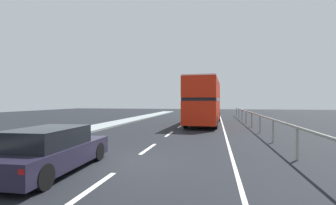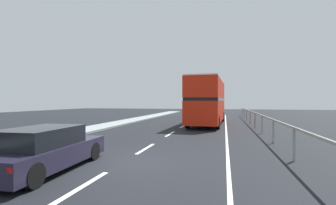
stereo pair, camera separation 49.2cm
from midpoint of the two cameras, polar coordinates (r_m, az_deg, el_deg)
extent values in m
cube|color=black|center=(9.08, -8.46, -13.60)|extent=(75.97, 120.00, 0.10)
cube|color=silver|center=(6.77, -17.02, -18.00)|extent=(0.16, 2.47, 0.01)
cube|color=silver|center=(11.31, -3.89, -10.54)|extent=(0.16, 2.47, 0.01)
cube|color=silver|center=(16.17, 1.35, -7.26)|extent=(0.16, 2.47, 0.01)
cube|color=silver|center=(21.12, 4.11, -5.49)|extent=(0.16, 2.47, 0.01)
cube|color=silver|center=(26.12, 5.82, -4.38)|extent=(0.16, 2.47, 0.01)
cube|color=silver|center=(31.14, 6.97, -3.63)|extent=(0.16, 2.47, 0.01)
cube|color=silver|center=(36.17, 7.80, -3.08)|extent=(0.16, 2.47, 0.01)
cube|color=silver|center=(17.34, 14.10, -6.76)|extent=(0.12, 46.00, 0.01)
cube|color=gray|center=(17.43, 21.64, -2.84)|extent=(0.08, 42.00, 0.08)
cylinder|color=gray|center=(10.04, 28.33, -8.54)|extent=(0.10, 0.10, 1.18)
cylinder|color=gray|center=(13.73, 24.06, -6.16)|extent=(0.10, 0.10, 1.18)
cylinder|color=gray|center=(17.47, 21.63, -4.78)|extent=(0.10, 0.10, 1.18)
cylinder|color=gray|center=(21.24, 20.06, -3.88)|extent=(0.10, 0.10, 1.18)
cylinder|color=gray|center=(25.03, 18.97, -3.25)|extent=(0.10, 0.10, 1.18)
cylinder|color=gray|center=(28.82, 18.17, -2.78)|extent=(0.10, 0.10, 1.18)
cylinder|color=gray|center=(32.62, 17.55, -2.43)|extent=(0.10, 0.10, 1.18)
cylinder|color=gray|center=(36.42, 17.07, -2.14)|extent=(0.10, 0.10, 1.18)
cube|color=red|center=(23.01, 9.74, -1.89)|extent=(2.97, 10.67, 1.81)
cube|color=black|center=(22.99, 9.74, 0.66)|extent=(2.97, 10.25, 0.24)
cube|color=red|center=(23.01, 9.74, 2.96)|extent=(2.97, 10.67, 1.61)
cube|color=silver|center=(23.07, 9.74, 5.08)|extent=(2.91, 10.45, 0.10)
cube|color=black|center=(28.25, 10.76, -1.31)|extent=(2.28, 0.13, 1.27)
cube|color=yellow|center=(28.27, 10.77, 3.27)|extent=(1.52, 0.10, 0.28)
cylinder|color=black|center=(27.03, 8.06, -3.17)|extent=(0.32, 1.01, 1.00)
cylinder|color=black|center=(26.84, 13.02, -3.20)|extent=(0.32, 1.01, 1.00)
cylinder|color=black|center=(19.56, 5.28, -4.49)|extent=(0.32, 1.01, 1.00)
cylinder|color=black|center=(19.29, 12.14, -4.56)|extent=(0.32, 1.01, 1.00)
cube|color=#211E31|center=(8.53, -24.73, -10.84)|extent=(1.90, 4.48, 0.61)
cube|color=black|center=(8.26, -25.63, -7.14)|extent=(1.62, 2.49, 0.55)
cube|color=red|center=(6.37, -30.64, -13.31)|extent=(0.16, 0.07, 0.12)
cylinder|color=black|center=(10.22, -23.40, -9.92)|extent=(0.23, 0.65, 0.64)
cylinder|color=black|center=(9.45, -15.35, -10.75)|extent=(0.23, 0.65, 0.64)
cylinder|color=black|center=(6.93, -26.72, -14.85)|extent=(0.23, 0.65, 0.64)
camera|label=1|loc=(0.25, -89.03, 0.00)|focal=26.44mm
camera|label=2|loc=(0.25, 90.97, 0.00)|focal=26.44mm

